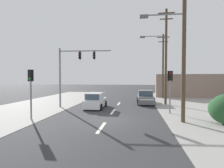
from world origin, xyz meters
TOP-DOWN VIEW (x-y plane):
  - ground_plane at (0.00, 0.00)m, footprint 140.00×140.00m
  - lane_dash_near at (0.00, -2.00)m, footprint 0.20×2.40m
  - lane_dash_mid at (0.00, 3.00)m, footprint 0.20×2.40m
  - lane_dash_far at (0.00, 8.00)m, footprint 0.20×2.40m
  - kerb_left_verge at (-8.50, 4.00)m, footprint 8.00×40.00m
  - utility_pole_foreground_right at (5.00, -0.03)m, footprint 3.78×0.34m
  - utility_pole_midground_right at (5.13, 7.97)m, footprint 3.78×0.49m
  - utility_pole_background_right at (5.87, 14.46)m, footprint 1.80×0.26m
  - traffic_signal_mast at (-4.40, 4.85)m, footprint 5.28×0.60m
  - pedestal_signal_right_kerb at (4.81, 2.89)m, footprint 0.44×0.30m
  - pedestal_signal_left_kerb at (-5.44, -0.60)m, footprint 0.44×0.29m
  - shopfront_wall_far at (11.00, 16.00)m, footprint 12.00×1.00m
  - sedan_oncoming_near at (3.05, 8.45)m, footprint 1.99×4.29m
  - hatchback_oncoming_mid at (-1.98, 4.63)m, footprint 1.82×3.66m

SIDE VIEW (x-z plane):
  - ground_plane at x=0.00m, z-range 0.00..0.00m
  - lane_dash_near at x=0.00m, z-range 0.00..0.01m
  - lane_dash_mid at x=0.00m, z-range 0.00..0.01m
  - lane_dash_far at x=0.00m, z-range 0.00..0.01m
  - kerb_left_verge at x=-8.50m, z-range 0.00..0.02m
  - hatchback_oncoming_mid at x=-1.98m, z-range -0.06..1.47m
  - sedan_oncoming_near at x=3.05m, z-range -0.08..1.48m
  - shopfront_wall_far at x=11.00m, z-range 0.00..3.60m
  - pedestal_signal_right_kerb at x=4.81m, z-range 0.64..4.20m
  - pedestal_signal_left_kerb at x=-5.44m, z-range 0.64..4.20m
  - traffic_signal_mast at x=-4.40m, z-range 1.15..7.15m
  - utility_pole_background_right at x=5.87m, z-range 0.24..9.66m
  - utility_pole_foreground_right at x=5.00m, z-range 0.37..10.30m
  - utility_pole_midground_right at x=5.13m, z-range 0.37..10.96m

